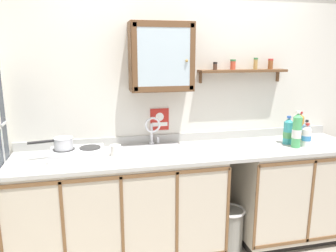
{
  "coord_description": "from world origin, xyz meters",
  "views": [
    {
      "loc": [
        -0.83,
        -2.23,
        1.82
      ],
      "look_at": [
        -0.2,
        0.54,
        1.16
      ],
      "focal_mm": 35.0,
      "sensor_mm": 36.0,
      "label": 1
    }
  ],
  "objects_px": {
    "bottle_soda_green_4": "(297,131)",
    "bottle_detergent_teal_1": "(288,132)",
    "bottle_opaque_white_0": "(306,136)",
    "wall_cabinet": "(161,57)",
    "trash_bin": "(229,228)",
    "bottle_water_blue_2": "(306,133)",
    "sink": "(152,155)",
    "hot_plate_stove": "(77,153)",
    "bottle_juice_amber_3": "(300,127)",
    "saucepan": "(63,143)",
    "mug": "(116,150)",
    "warning_sign": "(160,120)"
  },
  "relations": [
    {
      "from": "sink",
      "to": "wall_cabinet",
      "type": "relative_size",
      "value": 0.95
    },
    {
      "from": "mug",
      "to": "trash_bin",
      "type": "relative_size",
      "value": 0.31
    },
    {
      "from": "bottle_detergent_teal_1",
      "to": "hot_plate_stove",
      "type": "bearing_deg",
      "value": 179.39
    },
    {
      "from": "hot_plate_stove",
      "to": "bottle_detergent_teal_1",
      "type": "distance_m",
      "value": 1.92
    },
    {
      "from": "saucepan",
      "to": "bottle_detergent_teal_1",
      "type": "distance_m",
      "value": 2.03
    },
    {
      "from": "sink",
      "to": "saucepan",
      "type": "height_order",
      "value": "sink"
    },
    {
      "from": "hot_plate_stove",
      "to": "wall_cabinet",
      "type": "relative_size",
      "value": 0.74
    },
    {
      "from": "bottle_detergent_teal_1",
      "to": "bottle_juice_amber_3",
      "type": "height_order",
      "value": "bottle_juice_amber_3"
    },
    {
      "from": "bottle_juice_amber_3",
      "to": "sink",
      "type": "bearing_deg",
      "value": -176.93
    },
    {
      "from": "bottle_detergent_teal_1",
      "to": "wall_cabinet",
      "type": "height_order",
      "value": "wall_cabinet"
    },
    {
      "from": "bottle_opaque_white_0",
      "to": "mug",
      "type": "distance_m",
      "value": 1.72
    },
    {
      "from": "sink",
      "to": "saucepan",
      "type": "relative_size",
      "value": 1.61
    },
    {
      "from": "sink",
      "to": "hot_plate_stove",
      "type": "distance_m",
      "value": 0.63
    },
    {
      "from": "wall_cabinet",
      "to": "warning_sign",
      "type": "bearing_deg",
      "value": 86.44
    },
    {
      "from": "bottle_opaque_white_0",
      "to": "wall_cabinet",
      "type": "height_order",
      "value": "wall_cabinet"
    },
    {
      "from": "mug",
      "to": "warning_sign",
      "type": "xyz_separation_m",
      "value": [
        0.44,
        0.3,
        0.18
      ]
    },
    {
      "from": "hot_plate_stove",
      "to": "wall_cabinet",
      "type": "bearing_deg",
      "value": 12.29
    },
    {
      "from": "hot_plate_stove",
      "to": "warning_sign",
      "type": "height_order",
      "value": "warning_sign"
    },
    {
      "from": "sink",
      "to": "mug",
      "type": "height_order",
      "value": "sink"
    },
    {
      "from": "bottle_juice_amber_3",
      "to": "trash_bin",
      "type": "distance_m",
      "value": 1.2
    },
    {
      "from": "bottle_water_blue_2",
      "to": "bottle_soda_green_4",
      "type": "xyz_separation_m",
      "value": [
        -0.17,
        -0.1,
        0.05
      ]
    },
    {
      "from": "bottle_water_blue_2",
      "to": "warning_sign",
      "type": "bearing_deg",
      "value": 166.57
    },
    {
      "from": "bottle_opaque_white_0",
      "to": "bottle_juice_amber_3",
      "type": "bearing_deg",
      "value": 69.62
    },
    {
      "from": "hot_plate_stove",
      "to": "trash_bin",
      "type": "relative_size",
      "value": 1.09
    },
    {
      "from": "bottle_detergent_teal_1",
      "to": "bottle_water_blue_2",
      "type": "distance_m",
      "value": 0.18
    },
    {
      "from": "bottle_soda_green_4",
      "to": "bottle_detergent_teal_1",
      "type": "bearing_deg",
      "value": 94.22
    },
    {
      "from": "saucepan",
      "to": "bottle_opaque_white_0",
      "type": "relative_size",
      "value": 1.59
    },
    {
      "from": "bottle_opaque_white_0",
      "to": "trash_bin",
      "type": "height_order",
      "value": "bottle_opaque_white_0"
    },
    {
      "from": "warning_sign",
      "to": "saucepan",
      "type": "bearing_deg",
      "value": -163.03
    },
    {
      "from": "bottle_water_blue_2",
      "to": "bottle_soda_green_4",
      "type": "bearing_deg",
      "value": -148.68
    },
    {
      "from": "bottle_opaque_white_0",
      "to": "wall_cabinet",
      "type": "relative_size",
      "value": 0.37
    },
    {
      "from": "saucepan",
      "to": "warning_sign",
      "type": "relative_size",
      "value": 1.69
    },
    {
      "from": "hot_plate_stove",
      "to": "mug",
      "type": "relative_size",
      "value": 3.55
    },
    {
      "from": "bottle_soda_green_4",
      "to": "warning_sign",
      "type": "distance_m",
      "value": 1.25
    },
    {
      "from": "saucepan",
      "to": "warning_sign",
      "type": "height_order",
      "value": "warning_sign"
    },
    {
      "from": "bottle_opaque_white_0",
      "to": "bottle_water_blue_2",
      "type": "xyz_separation_m",
      "value": [
        0.06,
        0.1,
        0.0
      ]
    },
    {
      "from": "bottle_detergent_teal_1",
      "to": "bottle_juice_amber_3",
      "type": "xyz_separation_m",
      "value": [
        0.2,
        0.11,
        0.01
      ]
    },
    {
      "from": "saucepan",
      "to": "wall_cabinet",
      "type": "height_order",
      "value": "wall_cabinet"
    },
    {
      "from": "bottle_juice_amber_3",
      "to": "mug",
      "type": "height_order",
      "value": "bottle_juice_amber_3"
    },
    {
      "from": "bottle_soda_green_4",
      "to": "trash_bin",
      "type": "distance_m",
      "value": 1.08
    },
    {
      "from": "sink",
      "to": "warning_sign",
      "type": "bearing_deg",
      "value": 66.36
    },
    {
      "from": "sink",
      "to": "bottle_water_blue_2",
      "type": "xyz_separation_m",
      "value": [
        1.47,
        -0.05,
        0.13
      ]
    },
    {
      "from": "bottle_opaque_white_0",
      "to": "trash_bin",
      "type": "distance_m",
      "value": 1.1
    },
    {
      "from": "bottle_juice_amber_3",
      "to": "bottle_soda_green_4",
      "type": "xyz_separation_m",
      "value": [
        -0.19,
        -0.23,
        0.02
      ]
    },
    {
      "from": "mug",
      "to": "trash_bin",
      "type": "xyz_separation_m",
      "value": [
        1.01,
        -0.09,
        -0.8
      ]
    },
    {
      "from": "bottle_soda_green_4",
      "to": "mug",
      "type": "distance_m",
      "value": 1.62
    },
    {
      "from": "bottle_water_blue_2",
      "to": "mug",
      "type": "xyz_separation_m",
      "value": [
        -1.78,
        0.02,
        -0.05
      ]
    },
    {
      "from": "bottle_detergent_teal_1",
      "to": "wall_cabinet",
      "type": "xyz_separation_m",
      "value": [
        -1.17,
        0.18,
        0.69
      ]
    },
    {
      "from": "bottle_detergent_teal_1",
      "to": "bottle_juice_amber_3",
      "type": "relative_size",
      "value": 0.95
    },
    {
      "from": "sink",
      "to": "trash_bin",
      "type": "bearing_deg",
      "value": -9.87
    }
  ]
}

